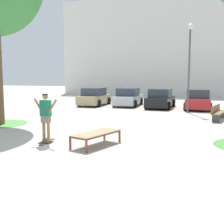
{
  "coord_description": "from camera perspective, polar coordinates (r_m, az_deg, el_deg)",
  "views": [
    {
      "loc": [
        4.69,
        -8.6,
        2.33
      ],
      "look_at": [
        0.77,
        1.43,
        1.0
      ],
      "focal_mm": 44.28,
      "sensor_mm": 36.0,
      "label": 1
    }
  ],
  "objects": [
    {
      "name": "ground_plane",
      "position": [
        10.07,
        -7.09,
        -6.39
      ],
      "size": [
        120.0,
        120.0,
        0.0
      ],
      "primitive_type": "plane",
      "color": "#B2AA9E"
    },
    {
      "name": "building_facade",
      "position": [
        39.71,
        12.5,
        13.22
      ],
      "size": [
        31.97,
        4.0,
        13.44
      ],
      "primitive_type": "cube",
      "color": "silver",
      "rests_on": "ground"
    },
    {
      "name": "skate_box",
      "position": [
        9.58,
        -3.28,
        -4.51
      ],
      "size": [
        1.21,
        2.03,
        0.46
      ],
      "color": "brown",
      "rests_on": "ground"
    },
    {
      "name": "skateboard",
      "position": [
        10.23,
        -13.37,
        -5.88
      ],
      "size": [
        0.23,
        0.81,
        0.09
      ],
      "color": "black",
      "rests_on": "ground"
    },
    {
      "name": "skater",
      "position": [
        10.05,
        -13.53,
        -0.34
      ],
      "size": [
        1.0,
        0.29,
        1.69
      ],
      "color": "#8E6647",
      "rests_on": "skateboard"
    },
    {
      "name": "car_tan",
      "position": [
        23.7,
        -3.63,
        3.06
      ],
      "size": [
        2.14,
        4.31,
        1.5
      ],
      "color": "tan",
      "rests_on": "ground"
    },
    {
      "name": "car_silver",
      "position": [
        23.26,
        3.38,
        2.99
      ],
      "size": [
        2.17,
        4.32,
        1.5
      ],
      "color": "#B7BABF",
      "rests_on": "ground"
    },
    {
      "name": "car_black",
      "position": [
        22.03,
        9.97,
        2.67
      ],
      "size": [
        1.99,
        4.24,
        1.5
      ],
      "color": "black",
      "rests_on": "ground"
    },
    {
      "name": "car_red",
      "position": [
        21.68,
        17.35,
        2.38
      ],
      "size": [
        2.1,
        4.29,
        1.5
      ],
      "color": "red",
      "rests_on": "ground"
    },
    {
      "name": "park_bench",
      "position": [
        16.45,
        21.07,
        -0.01
      ],
      "size": [
        0.84,
        2.44,
        0.83
      ],
      "color": "brown",
      "rests_on": "ground"
    },
    {
      "name": "light_post",
      "position": [
        19.16,
        15.71,
        11.26
      ],
      "size": [
        0.36,
        0.36,
        5.83
      ],
      "color": "#4C4C51",
      "rests_on": "ground"
    }
  ]
}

